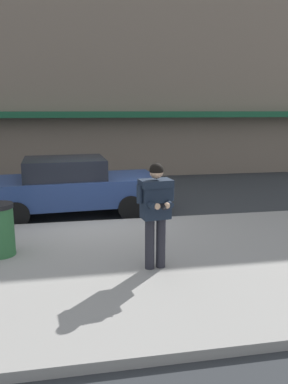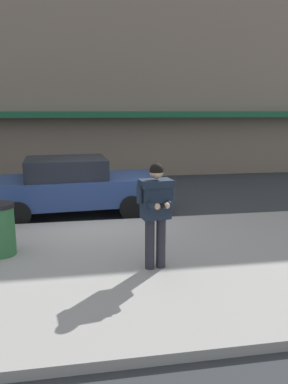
% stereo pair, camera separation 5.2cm
% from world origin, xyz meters
% --- Properties ---
extents(ground_plane, '(80.00, 80.00, 0.00)m').
position_xyz_m(ground_plane, '(0.00, 0.00, 0.00)').
color(ground_plane, '#2B2D30').
extents(sidewalk, '(32.00, 5.30, 0.14)m').
position_xyz_m(sidewalk, '(1.00, -2.85, 0.07)').
color(sidewalk, gray).
rests_on(sidewalk, ground).
extents(curb_paint_line, '(28.00, 0.12, 0.01)m').
position_xyz_m(curb_paint_line, '(1.00, 0.05, 0.00)').
color(curb_paint_line, silver).
rests_on(curb_paint_line, ground).
extents(storefront_facade, '(28.00, 4.70, 10.90)m').
position_xyz_m(storefront_facade, '(1.00, 8.49, 5.44)').
color(storefront_facade, '#756656').
rests_on(storefront_facade, ground).
extents(parked_sedan_mid, '(4.61, 2.16, 1.54)m').
position_xyz_m(parked_sedan_mid, '(-0.47, 0.95, 0.79)').
color(parked_sedan_mid, navy).
rests_on(parked_sedan_mid, ground).
extents(man_texting_on_phone, '(0.64, 0.62, 1.81)m').
position_xyz_m(man_texting_on_phone, '(0.98, -3.20, 1.25)').
color(man_texting_on_phone, '#23232B').
rests_on(man_texting_on_phone, sidewalk).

